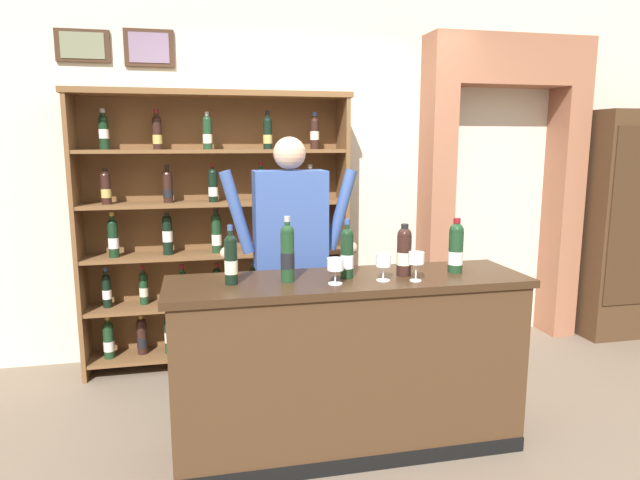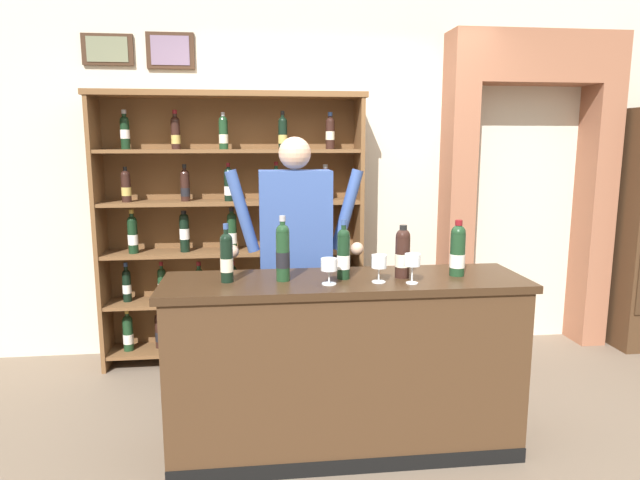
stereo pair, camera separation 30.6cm
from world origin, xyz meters
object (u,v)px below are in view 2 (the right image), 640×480
object	(u,v)px
tasting_bottle_rosso	(227,257)
tasting_bottle_grappa	(344,253)
tasting_bottle_super_tuscan	(458,250)
tasting_counter	(345,365)
wine_shelf	(233,227)
tasting_bottle_chianti	(403,252)
shopkeeper	(295,243)
tasting_bottle_riserva	(283,252)
wine_glass_right	(329,266)
wine_glass_left	(412,261)
wine_glass_center	(379,263)

from	to	relation	value
tasting_bottle_rosso	tasting_bottle_grappa	size ratio (longest dim) A/B	0.96
tasting_bottle_grappa	tasting_bottle_super_tuscan	size ratio (longest dim) A/B	1.04
tasting_counter	wine_shelf	bearing A→B (deg)	114.74
tasting_bottle_rosso	tasting_bottle_grappa	xyz separation A→B (m)	(0.60, -0.01, 0.01)
tasting_bottle_chianti	tasting_bottle_super_tuscan	bearing A→B (deg)	0.96
wine_shelf	shopkeeper	distance (m)	0.93
wine_shelf	tasting_bottle_riserva	world-z (taller)	wine_shelf
wine_glass_right	wine_glass_left	world-z (taller)	wine_glass_left
tasting_counter	tasting_bottle_riserva	bearing A→B (deg)	-179.12
tasting_counter	tasting_bottle_rosso	bearing A→B (deg)	179.58
tasting_counter	wine_glass_right	distance (m)	0.59
tasting_bottle_rosso	wine_glass_right	distance (m)	0.52
tasting_bottle_grappa	wine_glass_left	world-z (taller)	tasting_bottle_grappa
wine_shelf	wine_glass_right	distance (m)	1.57
wine_glass_left	tasting_bottle_rosso	bearing A→B (deg)	171.31
tasting_bottle_grappa	tasting_bottle_chianti	xyz separation A→B (m)	(0.31, -0.00, -0.00)
tasting_bottle_riserva	wine_glass_left	bearing A→B (deg)	-11.64
tasting_bottle_riserva	wine_glass_center	xyz separation A→B (m)	(0.48, -0.09, -0.05)
wine_shelf	tasting_bottle_chianti	xyz separation A→B (m)	(0.93, -1.38, 0.06)
tasting_bottle_riserva	wine_glass_left	distance (m)	0.66
tasting_bottle_super_tuscan	wine_shelf	bearing A→B (deg)	132.00
tasting_counter	tasting_bottle_super_tuscan	distance (m)	0.86
tasting_bottle_chianti	wine_glass_left	xyz separation A→B (m)	(0.02, -0.13, -0.02)
tasting_bottle_super_tuscan	wine_glass_center	bearing A→B (deg)	-167.93
tasting_bottle_rosso	tasting_bottle_chianti	size ratio (longest dim) A/B	1.08
tasting_bottle_chianti	wine_glass_left	bearing A→B (deg)	-83.22
wine_shelf	tasting_counter	xyz separation A→B (m)	(0.63, -1.37, -0.55)
wine_shelf	tasting_bottle_grappa	size ratio (longest dim) A/B	6.45
tasting_bottle_chianti	tasting_bottle_riserva	bearing A→B (deg)	179.91
tasting_counter	wine_glass_center	xyz separation A→B (m)	(0.16, -0.10, 0.58)
tasting_bottle_riserva	tasting_bottle_grappa	xyz separation A→B (m)	(0.31, 0.00, -0.02)
wine_shelf	tasting_bottle_rosso	distance (m)	1.37
shopkeeper	tasting_bottle_riserva	xyz separation A→B (m)	(-0.10, -0.54, 0.06)
wine_shelf	wine_glass_right	size ratio (longest dim) A/B	15.16
tasting_counter	tasting_bottle_chianti	world-z (taller)	tasting_bottle_chianti
tasting_bottle_rosso	wine_glass_center	size ratio (longest dim) A/B	2.11
shopkeeper	tasting_bottle_grappa	distance (m)	0.58
tasting_bottle_riserva	wine_glass_right	xyz separation A→B (m)	(0.22, -0.10, -0.06)
shopkeeper	wine_glass_left	world-z (taller)	shopkeeper
tasting_bottle_super_tuscan	wine_glass_left	size ratio (longest dim) A/B	1.97
tasting_bottle_chianti	wine_glass_center	xyz separation A→B (m)	(-0.15, -0.09, -0.03)
shopkeeper	tasting_bottle_chianti	distance (m)	0.75
tasting_counter	tasting_bottle_super_tuscan	world-z (taller)	tasting_bottle_super_tuscan
tasting_bottle_riserva	wine_glass_right	bearing A→B (deg)	-24.27
tasting_counter	tasting_bottle_grappa	xyz separation A→B (m)	(-0.01, -0.00, 0.61)
wine_shelf	wine_glass_left	size ratio (longest dim) A/B	13.24
tasting_counter	tasting_bottle_rosso	distance (m)	0.86
tasting_bottle_super_tuscan	tasting_bottle_chianti	bearing A→B (deg)	-179.04
tasting_bottle_riserva	tasting_bottle_super_tuscan	size ratio (longest dim) A/B	1.13
shopkeeper	tasting_bottle_super_tuscan	distance (m)	0.98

